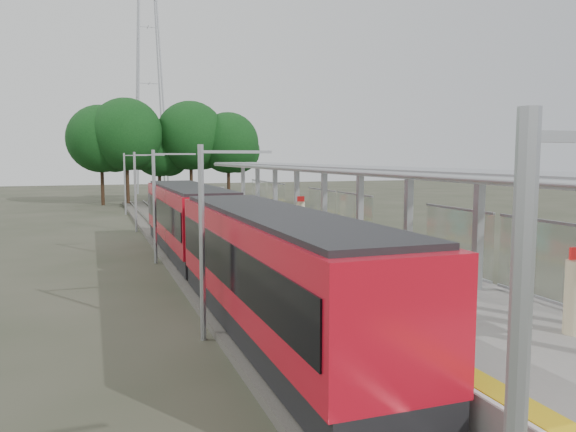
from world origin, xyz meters
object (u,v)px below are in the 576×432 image
object	(u,v)px
litter_bin	(353,237)
bench_mid	(302,218)
info_pillar_near	(575,297)
train	(218,235)
info_pillar_far	(301,217)
bench_far	(265,213)

from	to	relation	value
litter_bin	bench_mid	bearing A→B (deg)	85.68
bench_mid	info_pillar_near	xyz separation A→B (m)	(-1.35, -21.09, 0.39)
train	info_pillar_near	size ratio (longest dim) A/B	13.62
bench_mid	info_pillar_near	size ratio (longest dim) A/B	0.70
bench_mid	litter_bin	world-z (taller)	bench_mid
train	info_pillar_far	bearing A→B (deg)	48.41
litter_bin	info_pillar_far	bearing A→B (deg)	96.12
litter_bin	info_pillar_near	bearing A→B (deg)	-93.27
bench_far	info_pillar_near	bearing A→B (deg)	-65.36
bench_mid	bench_far	size ratio (longest dim) A/B	0.98
bench_far	litter_bin	size ratio (longest dim) A/B	1.64
train	info_pillar_near	xyz separation A→B (m)	(5.77, -11.57, -0.17)
bench_mid	info_pillar_far	xyz separation A→B (m)	(-1.17, -2.82, 0.36)
bench_far	litter_bin	world-z (taller)	bench_far
bench_far	litter_bin	distance (m)	11.52
train	bench_mid	xyz separation A→B (m)	(7.12, 9.52, -0.56)
info_pillar_near	info_pillar_far	world-z (taller)	info_pillar_near
train	bench_far	world-z (taller)	train
info_pillar_far	litter_bin	size ratio (longest dim) A/B	2.24
bench_mid	info_pillar_near	distance (m)	21.14
bench_mid	info_pillar_far	size ratio (longest dim) A/B	0.72
info_pillar_far	train	bearing A→B (deg)	-117.53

